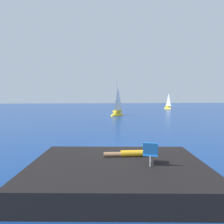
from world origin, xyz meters
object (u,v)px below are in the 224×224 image
(person_sunbather, at_px, (129,153))
(beach_chair, at_px, (151,152))
(sailboat_far, at_px, (168,108))
(sailboat_near, at_px, (117,114))

(person_sunbather, relative_size, beach_chair, 2.21)
(sailboat_far, bearing_deg, beach_chair, 137.10)
(sailboat_near, relative_size, sailboat_far, 1.18)
(sailboat_near, bearing_deg, person_sunbather, 37.78)
(sailboat_far, relative_size, beach_chair, 6.03)
(person_sunbather, bearing_deg, sailboat_near, -93.93)
(sailboat_near, bearing_deg, beach_chair, 39.25)
(person_sunbather, xyz_separation_m, beach_chair, (0.52, -1.02, 0.33))
(sailboat_far, distance_m, beach_chair, 43.97)
(person_sunbather, bearing_deg, beach_chair, 119.47)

